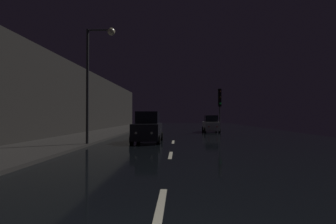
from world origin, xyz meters
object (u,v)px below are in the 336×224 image
Objects in this scene: traffic_light_far_right at (220,101)px; car_approaching_headlights at (148,128)px; streetlamp_overhead at (95,67)px; car_parked_right_far at (211,124)px.

traffic_light_far_right is 12.53m from car_approaching_headlights.
streetlamp_overhead is 5.31m from car_approaching_headlights.
car_parked_right_far is at bearing -149.90° from traffic_light_far_right.
car_approaching_headlights is at bearing 43.74° from streetlamp_overhead.
streetlamp_overhead is 1.69× the size of car_approaching_headlights.
traffic_light_far_right reaches higher than car_parked_right_far.
car_parked_right_far is at bearing 153.91° from car_approaching_headlights.
car_approaching_headlights is at bearing -35.10° from traffic_light_far_right.
streetlamp_overhead reaches higher than traffic_light_far_right.
traffic_light_far_right is at bearing 54.64° from streetlamp_overhead.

